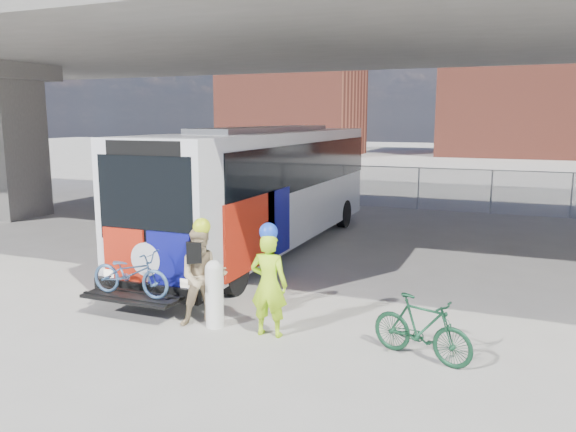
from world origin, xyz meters
The scene contains 9 objects.
ground centered at (0.00, 0.00, 0.00)m, with size 160.00×160.00×0.00m, color #9E9991.
bus centered at (-2.00, 2.67, 2.11)m, with size 2.67×12.90×3.69m.
overpass centered at (0.00, 4.00, 6.54)m, with size 40.00×16.00×7.95m.
chainlink_fence centered at (0.00, 12.00, 1.42)m, with size 30.00×0.06×30.00m.
brick_buildings centered at (1.23, 48.23, 5.42)m, with size 54.00×22.00×12.00m.
bollard centered at (-0.27, -3.66, 0.70)m, with size 0.34×0.34×1.31m.
cyclist_hivis centered at (0.87, -3.66, 1.02)m, with size 0.73×0.50×2.11m.
cyclist_tan centered at (-0.51, -3.66, 0.99)m, with size 1.18×1.12×2.10m.
bike_parked centered at (3.62, -3.66, 0.54)m, with size 0.50×1.78×1.07m, color #133D25.
Camera 1 is at (4.89, -12.61, 3.95)m, focal length 35.00 mm.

